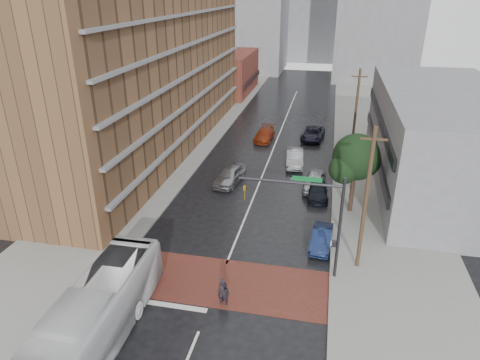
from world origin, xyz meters
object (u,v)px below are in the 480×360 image
Objects in this scene: car_travel_b at (295,158)px; car_travel_c at (264,135)px; car_parked_mid at (318,190)px; suv_travel at (313,134)px; car_parked_far at (315,181)px; pedestrian_a at (223,292)px; transit_bus at (93,320)px; pedestrian_b at (225,294)px; car_travel_a at (230,175)px; car_parked_near at (321,238)px.

car_travel_b is 8.72m from car_travel_c.
car_travel_b is at bearing 106.79° from car_parked_mid.
suv_travel is 14.65m from car_parked_far.
pedestrian_a reaches higher than suv_travel.
transit_bus is 2.70× the size of car_parked_far.
suv_travel reaches higher than car_parked_mid.
suv_travel is (3.47, 32.12, -0.02)m from pedestrian_b.
car_travel_b is (7.91, 27.66, -0.91)m from transit_bus.
pedestrian_a is at bearing -82.11° from car_travel_c.
pedestrian_a is 32.31m from suv_travel.
pedestrian_a is (5.78, 4.58, -0.84)m from transit_bus.
car_travel_a is at bearing 100.65° from pedestrian_a.
transit_bus is 21.78m from car_travel_a.
suv_travel reaches higher than car_parked_near.
car_parked_far is at bearing -72.42° from car_travel_b.
pedestrian_b is 0.31× the size of car_travel_a.
car_travel_a reaches higher than car_parked_near.
pedestrian_a is 0.17m from pedestrian_b.
transit_bus is 6.97× the size of pedestrian_a.
pedestrian_a reaches higher than car_parked_far.
car_travel_b reaches higher than suv_travel.
pedestrian_b is 0.33× the size of car_parked_far.
car_parked_far is at bearing 100.10° from car_parked_near.
car_travel_a is at bearing -172.61° from car_parked_far.
car_parked_near is at bearing 46.39° from transit_bus.
pedestrian_a is 16.59m from car_parked_mid.
car_travel_b is at bearing 117.74° from car_parked_far.
car_parked_near is at bearing -37.35° from car_travel_a.
car_travel_a is 8.57m from car_parked_mid.
car_travel_c is 24.25m from car_parked_near.
pedestrian_b is at bearing -1.26° from pedestrian_a.
transit_bus reaches higher than car_parked_near.
car_travel_b reaches higher than pedestrian_b.
pedestrian_a is 0.37× the size of car_travel_c.
transit_bus reaches higher than suv_travel.
suv_travel is at bearing 73.11° from car_travel_a.
car_parked_mid is (8.48, -1.21, -0.19)m from car_travel_a.
pedestrian_b is 23.17m from car_travel_b.
transit_bus reaches higher than car_travel_c.
pedestrian_a reaches higher than car_travel_b.
car_travel_a reaches higher than car_parked_far.
pedestrian_a reaches higher than pedestrian_b.
pedestrian_b is at bearing -121.02° from car_parked_near.
car_travel_a is 1.11× the size of car_parked_mid.
car_parked_far is at bearing 64.13° from transit_bus.
car_parked_near is 8.25m from car_parked_mid.
pedestrian_a is 17.45m from car_travel_a.
pedestrian_a reaches higher than car_travel_c.
car_travel_b is (2.02, 23.08, 0.07)m from pedestrian_b.
car_parked_near is at bearing -78.89° from suv_travel.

